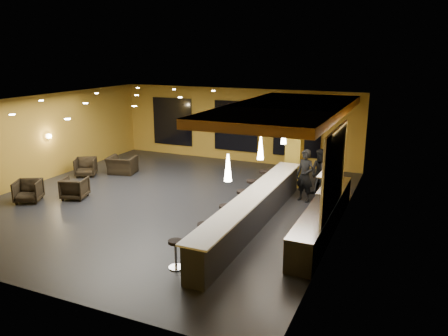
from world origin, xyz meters
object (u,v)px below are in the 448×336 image
at_px(pendant_2, 284,134).
at_px(bar_stool_2, 225,214).
at_px(staff_c, 325,184).
at_px(armchair_d, 122,165).
at_px(staff_b, 321,173).
at_px(bar_counter, 254,211).
at_px(armchair_a, 28,191).
at_px(staff_a, 305,176).
at_px(armchair_c, 86,167).
at_px(column, 295,142).
at_px(bar_stool_3, 242,199).
at_px(bar_stool_0, 176,250).
at_px(bar_stool_5, 265,179).
at_px(bar_stool_1, 204,232).
at_px(pendant_1, 261,148).
at_px(pendant_0, 228,168).
at_px(bar_stool_4, 252,188).
at_px(prep_counter, 323,217).
at_px(armchair_b, 75,188).

bearing_deg(pendant_2, bar_stool_2, -100.91).
distance_m(staff_c, armchair_d, 8.92).
bearing_deg(staff_b, bar_counter, -89.07).
xyz_separation_m(pendant_2, armchair_a, (-8.10, -4.09, -1.96)).
xyz_separation_m(staff_a, armchair_c, (-9.34, -0.56, -0.55)).
height_order(staff_c, armchair_a, staff_c).
bearing_deg(armchair_d, armchair_a, 67.04).
distance_m(staff_b, staff_c, 1.03).
height_order(column, bar_stool_3, column).
bearing_deg(bar_stool_0, bar_stool_3, 87.79).
bearing_deg(bar_stool_5, armchair_c, -173.23).
height_order(pendant_2, armchair_c, pendant_2).
bearing_deg(bar_stool_0, column, 83.86).
xyz_separation_m(staff_a, bar_stool_1, (-1.56, -4.90, -0.48)).
relative_size(pendant_1, staff_b, 0.40).
distance_m(staff_b, bar_stool_5, 2.09).
bearing_deg(staff_c, bar_stool_2, -146.13).
bearing_deg(bar_stool_3, staff_c, 39.67).
bearing_deg(staff_b, pendant_0, -82.66).
height_order(bar_counter, pendant_2, pendant_2).
bearing_deg(bar_stool_4, bar_stool_3, -83.00).
relative_size(armchair_d, bar_stool_0, 1.57).
relative_size(prep_counter, staff_c, 3.83).
relative_size(armchair_a, armchair_d, 0.74).
bearing_deg(prep_counter, armchair_c, 169.97).
xyz_separation_m(pendant_0, bar_stool_3, (-0.69, 2.81, -1.83)).
bearing_deg(armchair_b, staff_a, -176.35).
height_order(armchair_b, bar_stool_1, armchair_b).
relative_size(pendant_0, armchair_b, 0.82).
bearing_deg(armchair_b, armchair_d, -100.51).
height_order(prep_counter, armchair_a, prep_counter).
xyz_separation_m(pendant_2, armchair_c, (-8.49, -0.64, -1.96)).
xyz_separation_m(column, bar_stool_3, (-0.69, -3.79, -1.23)).
relative_size(bar_counter, armchair_d, 6.89).
relative_size(column, bar_stool_3, 4.33).
height_order(staff_b, bar_stool_5, staff_b).
height_order(column, bar_stool_1, column).
distance_m(bar_counter, bar_stool_4, 2.29).
bearing_deg(bar_counter, armchair_b, -178.87).
height_order(armchair_b, bar_stool_2, armchair_b).
bearing_deg(pendant_1, armchair_c, 167.67).
xyz_separation_m(bar_counter, armchair_d, (-7.29, 3.29, -0.12)).
xyz_separation_m(armchair_b, bar_stool_1, (6.13, -1.85, 0.07)).
xyz_separation_m(pendant_1, armchair_a, (-8.10, -1.59, -1.96)).
height_order(armchair_a, bar_stool_4, armchair_a).
bearing_deg(armchair_b, bar_stool_5, -168.69).
height_order(bar_counter, staff_a, staff_a).
bearing_deg(bar_stool_4, pendant_1, -62.44).
height_order(column, bar_stool_2, column).
relative_size(staff_a, armchair_c, 2.17).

